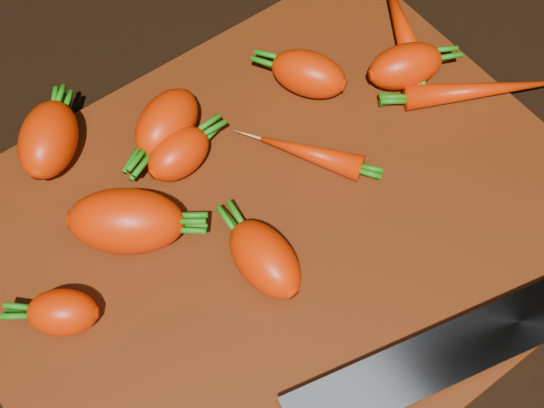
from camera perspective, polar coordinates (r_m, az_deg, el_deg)
ground at (r=0.63m, az=0.54°, el=-2.23°), size 2.00×2.00×0.01m
cutting_board at (r=0.62m, az=0.55°, el=-1.75°), size 0.50×0.40×0.01m
carrot_0 at (r=0.66m, az=-16.49°, el=4.69°), size 0.09×0.09×0.05m
carrot_1 at (r=0.59m, az=-15.49°, el=-7.88°), size 0.06×0.06×0.04m
carrot_2 at (r=0.60m, az=-10.91°, el=-1.29°), size 0.10×0.10×0.05m
carrot_3 at (r=0.58m, az=-0.54°, el=-4.17°), size 0.04×0.07×0.04m
carrot_4 at (r=0.65m, az=-7.93°, el=6.04°), size 0.08×0.07×0.05m
carrot_5 at (r=0.64m, az=-7.05°, el=3.76°), size 0.06×0.05×0.04m
carrot_6 at (r=0.68m, az=2.77°, el=9.76°), size 0.07×0.08×0.04m
carrot_7 at (r=0.74m, az=9.70°, el=13.15°), size 0.08×0.12×0.02m
carrot_8 at (r=0.71m, az=15.23°, el=8.25°), size 0.13×0.09×0.02m
carrot_9 at (r=0.64m, az=2.91°, el=3.82°), size 0.07×0.09×0.02m
carrot_10 at (r=0.70m, az=10.03°, el=10.19°), size 0.08×0.06×0.04m
knife at (r=0.58m, az=14.33°, el=-10.36°), size 0.38×0.12×0.02m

